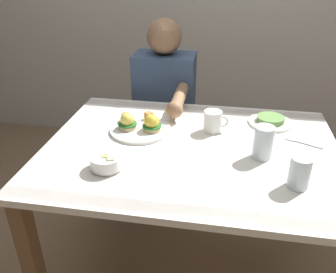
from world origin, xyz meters
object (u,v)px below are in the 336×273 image
at_px(fork, 302,142).
at_px(water_glass_far, 263,144).
at_px(side_plate, 270,121).
at_px(coffee_mug, 213,121).
at_px(water_glass_near, 299,174).
at_px(eggs_benedict_plate, 140,126).
at_px(dining_table, 190,169).
at_px(diner_person, 164,107).
at_px(fruit_bowl, 106,162).

xyz_separation_m(fork, water_glass_far, (-0.17, -0.15, 0.06)).
xyz_separation_m(water_glass_far, side_plate, (0.06, 0.31, -0.04)).
relative_size(coffee_mug, water_glass_far, 0.85).
relative_size(water_glass_near, side_plate, 0.57).
xyz_separation_m(eggs_benedict_plate, water_glass_near, (0.63, -0.31, 0.03)).
xyz_separation_m(coffee_mug, water_glass_near, (0.31, -0.37, 0.00)).
height_order(coffee_mug, water_glass_near, water_glass_near).
bearing_deg(dining_table, coffee_mug, 63.98).
xyz_separation_m(dining_table, coffee_mug, (0.08, 0.16, 0.16)).
xyz_separation_m(dining_table, side_plate, (0.34, 0.28, 0.12)).
distance_m(dining_table, side_plate, 0.46).
bearing_deg(fork, water_glass_far, -139.97).
bearing_deg(diner_person, eggs_benedict_plate, -92.21).
relative_size(side_plate, diner_person, 0.18).
distance_m(dining_table, water_glass_far, 0.33).
height_order(eggs_benedict_plate, water_glass_far, water_glass_far).
relative_size(eggs_benedict_plate, water_glass_far, 2.05).
height_order(eggs_benedict_plate, diner_person, diner_person).
relative_size(water_glass_near, diner_person, 0.10).
bearing_deg(fork, dining_table, -166.03).
bearing_deg(diner_person, coffee_mug, -55.79).
bearing_deg(side_plate, fork, -55.55).
bearing_deg(water_glass_near, fork, 78.59).
height_order(eggs_benedict_plate, coffee_mug, coffee_mug).
distance_m(water_glass_far, side_plate, 0.32).
distance_m(dining_table, water_glass_near, 0.47).
height_order(fruit_bowl, water_glass_far, water_glass_far).
bearing_deg(coffee_mug, side_plate, 24.83).
bearing_deg(water_glass_near, eggs_benedict_plate, 153.42).
distance_m(eggs_benedict_plate, fork, 0.69).
bearing_deg(water_glass_far, dining_table, 173.27).
height_order(fork, side_plate, side_plate).
xyz_separation_m(water_glass_near, water_glass_far, (-0.11, 0.18, 0.01)).
height_order(eggs_benedict_plate, water_glass_near, water_glass_near).
bearing_deg(fork, diner_person, 144.08).
bearing_deg(fork, eggs_benedict_plate, -179.41).
relative_size(coffee_mug, diner_person, 0.10).
relative_size(coffee_mug, fork, 0.76).
xyz_separation_m(water_glass_near, diner_person, (-0.61, 0.81, -0.14)).
distance_m(water_glass_far, diner_person, 0.82).
distance_m(fruit_bowl, side_plate, 0.80).
distance_m(eggs_benedict_plate, side_plate, 0.60).
height_order(water_glass_far, side_plate, water_glass_far).
xyz_separation_m(eggs_benedict_plate, fruit_bowl, (-0.05, -0.32, 0.01)).
relative_size(fork, water_glass_far, 1.12).
xyz_separation_m(fruit_bowl, water_glass_far, (0.57, 0.18, 0.03)).
relative_size(eggs_benedict_plate, fork, 1.83).
bearing_deg(water_glass_far, eggs_benedict_plate, 165.07).
bearing_deg(water_glass_near, coffee_mug, 129.98).
xyz_separation_m(fruit_bowl, diner_person, (0.07, 0.81, -0.12)).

